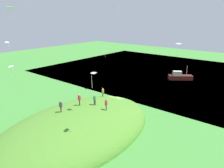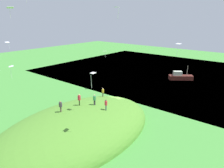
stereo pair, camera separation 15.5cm
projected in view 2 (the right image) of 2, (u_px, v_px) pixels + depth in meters
ground_plane at (117, 109)px, 39.11m from camera, size 160.00×160.00×0.00m
lake_water at (183, 76)px, 61.75m from camera, size 52.48×80.00×0.40m
grass_hill at (77, 132)px, 31.31m from camera, size 27.13×16.25×6.75m
boat_on_lake at (180, 77)px, 56.88m from camera, size 5.27×6.10×3.73m
person_with_child at (61, 105)px, 29.72m from camera, size 0.62×0.62×1.64m
person_on_hilltop at (103, 91)px, 37.63m from camera, size 0.47×0.47×1.58m
person_watching_kites at (106, 104)px, 30.86m from camera, size 0.54×0.54×1.64m
person_near_shore at (79, 98)px, 31.94m from camera, size 0.63×0.63×1.79m
person_walking_path at (94, 99)px, 32.15m from camera, size 0.58×0.58×1.66m
kite_0 at (93, 74)px, 23.18m from camera, size 0.74×0.59×1.73m
kite_1 at (105, 51)px, 46.66m from camera, size 0.96×0.95×1.42m
kite_4 at (117, 8)px, 25.68m from camera, size 0.53×0.73×1.40m
kite_5 at (11, 67)px, 35.51m from camera, size 1.11×1.26×2.07m
kite_7 at (178, 45)px, 33.89m from camera, size 0.74×0.96×2.15m
kite_8 at (10, 8)px, 33.00m from camera, size 1.14×0.92×1.74m
kite_9 at (7, 43)px, 39.44m from camera, size 0.78×0.57×1.26m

